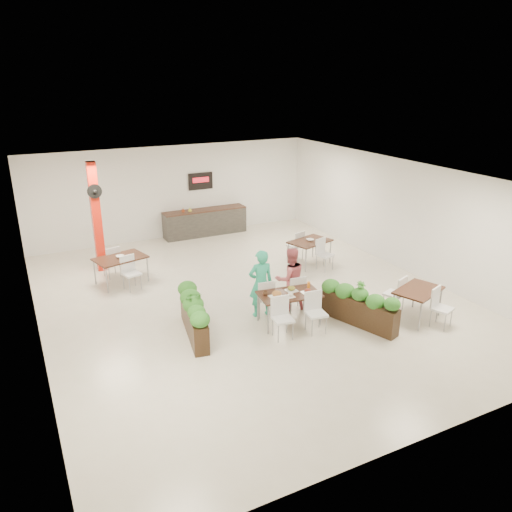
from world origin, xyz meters
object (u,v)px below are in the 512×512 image
Objects in this scene: diner_man at (261,283)px; side_table_c at (418,294)px; side_table_b at (310,244)px; planter_right at (359,304)px; service_counter at (205,221)px; main_table at (289,298)px; red_column at (96,216)px; diner_woman at (290,279)px; planter_left at (194,314)px; side_table_a at (120,261)px.

diner_man reaches higher than side_table_c.
planter_right is at bearing -121.87° from side_table_b.
service_counter is at bearing 83.18° from side_table_c.
service_counter is 7.32m from main_table.
red_column reaches higher than diner_woman.
main_table is 2.20m from planter_left.
red_column is 5.60m from diner_man.
diner_woman is 3.01m from side_table_c.
planter_right is (4.64, -6.19, -1.14)m from red_column.
service_counter is 1.80× the size of side_table_c.
diner_woman is (0.80, 0.00, -0.04)m from diner_man.
red_column reaches higher than side_table_c.
service_counter is 1.79× the size of side_table_a.
planter_right is 6.56m from side_table_a.
service_counter is 1.70× the size of main_table.
diner_woman reaches higher than side_table_a.
side_table_c is (5.73, -5.31, -0.02)m from side_table_a.
main_table is (-0.77, -7.28, 0.14)m from service_counter.
red_column is 1.61× the size of planter_left.
red_column is 1.64× the size of planter_right.
planter_left is at bearing -77.71° from red_column.
diner_man is 0.80m from diner_woman.
side_table_c is (2.04, -8.43, 0.13)m from service_counter.
diner_man is (2.84, -4.76, -0.82)m from red_column.
red_column reaches higher than main_table.
main_table is at bearing -145.30° from side_table_b.
side_table_a is at bearing 125.09° from main_table.
main_table is 0.79m from diner_woman.
main_table is 5.08m from side_table_a.
diner_woman is at bearing -93.09° from service_counter.
diner_man reaches higher than planter_left.
diner_man is 4.32m from side_table_a.
service_counter is 8.68m from side_table_c.
planter_right is 3.98m from side_table_b.
service_counter is at bearing 25.00° from red_column.
planter_left is at bearing -113.12° from service_counter.
side_table_b is 4.22m from side_table_c.
red_column reaches higher than side_table_a.
service_counter is 6.64m from diner_woman.
red_column is at bearing -51.76° from diner_man.
diner_man is 3.77m from side_table_b.
service_counter is at bearing 66.88° from planter_left.
diner_man is 2.32m from planter_right.
side_table_b is at bearing 29.21° from planter_left.
planter_left is at bearing 12.04° from diner_woman.
planter_right is (0.64, -8.05, 0.01)m from service_counter.
planter_left reaches higher than main_table.
red_column is 6.05m from diner_woman.
diner_woman reaches higher than planter_left.
main_table is (3.23, -5.41, -1.01)m from red_column.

